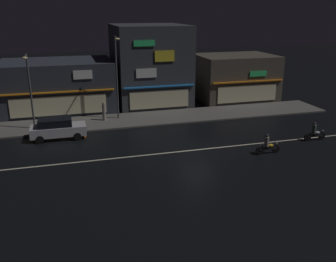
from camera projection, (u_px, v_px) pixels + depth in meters
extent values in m
plane|color=black|center=(197.00, 150.00, 27.31)|extent=(140.00, 140.00, 0.00)
cube|color=beige|center=(197.00, 150.00, 27.31)|extent=(30.83, 0.16, 0.01)
cube|color=#5B5954|center=(166.00, 117.00, 35.33)|extent=(32.45, 4.64, 0.14)
cube|color=#383A3F|center=(150.00, 64.00, 40.07)|extent=(7.58, 8.48, 8.37)
cube|color=#268CF2|center=(160.00, 87.00, 36.59)|extent=(7.20, 0.24, 0.12)
cube|color=white|center=(146.00, 73.00, 35.87)|extent=(2.02, 0.08, 0.89)
cube|color=#33E572|center=(144.00, 43.00, 34.94)|extent=(2.06, 0.08, 0.57)
cube|color=yellow|center=(165.00, 56.00, 35.85)|extent=(1.96, 0.08, 1.05)
cube|color=beige|center=(160.00, 99.00, 37.05)|extent=(6.06, 0.06, 1.80)
cube|color=#4C443A|center=(235.00, 77.00, 42.14)|extent=(8.55, 6.37, 5.02)
cube|color=orange|center=(248.00, 82.00, 39.09)|extent=(8.12, 0.24, 0.12)
cube|color=#33E572|center=(258.00, 74.00, 39.19)|extent=(1.95, 0.08, 0.57)
cube|color=beige|center=(247.00, 94.00, 39.55)|extent=(6.84, 0.06, 1.80)
cube|color=#2D333D|center=(58.00, 86.00, 37.54)|extent=(10.95, 7.25, 5.02)
cube|color=orange|center=(58.00, 92.00, 34.09)|extent=(10.40, 0.24, 0.12)
cube|color=white|center=(83.00, 75.00, 34.28)|extent=(1.74, 0.08, 0.80)
cube|color=beige|center=(59.00, 106.00, 34.55)|extent=(8.76, 0.06, 1.80)
cylinder|color=#47494C|center=(31.00, 92.00, 30.84)|extent=(0.16, 0.16, 6.35)
cube|color=#47494C|center=(25.00, 56.00, 29.23)|extent=(0.10, 1.40, 0.10)
ellipsoid|color=#F9E099|center=(25.00, 58.00, 28.62)|extent=(0.44, 0.32, 0.20)
cylinder|color=#47494C|center=(117.00, 78.00, 33.61)|extent=(0.16, 0.16, 7.55)
cube|color=#47494C|center=(116.00, 37.00, 31.81)|extent=(0.10, 1.40, 0.10)
ellipsoid|color=#F9E099|center=(117.00, 39.00, 31.20)|extent=(0.44, 0.32, 0.20)
cylinder|color=gray|center=(104.00, 112.00, 33.89)|extent=(0.32, 0.32, 1.55)
sphere|color=tan|center=(104.00, 103.00, 33.61)|extent=(0.22, 0.22, 0.22)
cube|color=silver|center=(59.00, 130.00, 29.55)|extent=(4.30, 1.78, 0.76)
cube|color=black|center=(55.00, 122.00, 29.28)|extent=(2.58, 1.57, 0.60)
cube|color=#F9F2CC|center=(85.00, 125.00, 30.62)|extent=(0.08, 0.20, 0.12)
cube|color=#F9F2CC|center=(86.00, 129.00, 29.51)|extent=(0.08, 0.20, 0.12)
cylinder|color=black|center=(77.00, 130.00, 30.85)|extent=(0.62, 0.20, 0.62)
cylinder|color=black|center=(78.00, 137.00, 29.22)|extent=(0.62, 0.20, 0.62)
cylinder|color=black|center=(41.00, 133.00, 30.12)|extent=(0.62, 0.20, 0.62)
cylinder|color=black|center=(40.00, 140.00, 28.49)|extent=(0.62, 0.20, 0.62)
cylinder|color=black|center=(276.00, 149.00, 26.65)|extent=(0.60, 0.08, 0.60)
cylinder|color=black|center=(260.00, 151.00, 26.31)|extent=(0.60, 0.10, 0.60)
cube|color=black|center=(268.00, 149.00, 26.45)|extent=(1.30, 0.14, 0.20)
ellipsoid|color=gold|center=(271.00, 145.00, 26.43)|extent=(0.44, 0.26, 0.24)
cube|color=black|center=(266.00, 147.00, 26.35)|extent=(0.56, 0.22, 0.10)
cylinder|color=slate|center=(276.00, 142.00, 26.46)|extent=(0.03, 0.60, 0.03)
sphere|color=white|center=(277.00, 143.00, 26.52)|extent=(0.14, 0.14, 0.14)
cylinder|color=gray|center=(267.00, 142.00, 26.24)|extent=(0.32, 0.32, 0.70)
sphere|color=#333338|center=(267.00, 136.00, 26.09)|extent=(0.22, 0.22, 0.22)
cylinder|color=black|center=(322.00, 136.00, 29.38)|extent=(0.60, 0.08, 0.60)
cylinder|color=black|center=(308.00, 137.00, 29.05)|extent=(0.60, 0.10, 0.60)
cube|color=black|center=(315.00, 136.00, 29.19)|extent=(1.30, 0.14, 0.20)
ellipsoid|color=#B2B7BC|center=(317.00, 133.00, 29.17)|extent=(0.44, 0.26, 0.24)
cube|color=black|center=(313.00, 134.00, 29.09)|extent=(0.56, 0.22, 0.10)
cylinder|color=slate|center=(322.00, 129.00, 29.20)|extent=(0.03, 0.60, 0.03)
sphere|color=white|center=(323.00, 131.00, 29.25)|extent=(0.14, 0.14, 0.14)
cylinder|color=#4C664C|center=(314.00, 129.00, 28.97)|extent=(0.32, 0.32, 0.70)
sphere|color=#333338|center=(315.00, 123.00, 28.83)|extent=(0.22, 0.22, 0.22)
cone|color=orange|center=(84.00, 134.00, 30.03)|extent=(0.36, 0.36, 0.55)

